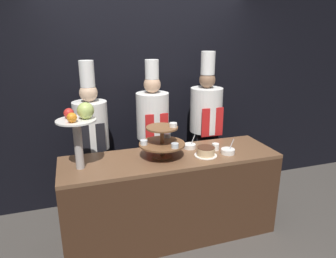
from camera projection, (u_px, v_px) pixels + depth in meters
ground_plane at (181, 253)px, 2.94m from camera, size 14.00×14.00×0.00m
wall_back at (146, 90)px, 3.69m from camera, size 10.00×0.06×2.80m
buffet_counter at (171, 196)px, 3.10m from camera, size 2.15×0.64×0.90m
tiered_stand at (162, 141)px, 2.89m from camera, size 0.45×0.45×0.35m
fruit_pedestal at (79, 123)px, 2.58m from camera, size 0.34×0.34×0.60m
cake_round at (206, 152)px, 2.96m from camera, size 0.22×0.22×0.09m
cup_white at (216, 147)px, 3.11m from camera, size 0.07×0.07×0.07m
serving_bowl_near at (228, 151)px, 3.02m from camera, size 0.14×0.14×0.15m
serving_bowl_far at (190, 146)px, 3.16m from camera, size 0.13×0.13×0.15m
chef_left at (92, 139)px, 3.28m from camera, size 0.37×0.37×1.80m
chef_center_left at (153, 131)px, 3.47m from camera, size 0.37×0.37×1.79m
chef_center_right at (206, 124)px, 3.66m from camera, size 0.38×0.38×1.87m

